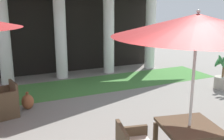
{
  "coord_description": "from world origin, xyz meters",
  "views": [
    {
      "loc": [
        -2.2,
        -1.52,
        2.68
      ],
      "look_at": [
        0.16,
        3.71,
        1.23
      ],
      "focal_mm": 42.02,
      "sensor_mm": 36.0,
      "label": 1
    }
  ],
  "objects_px": {
    "patio_table_mid_left": "(189,131)",
    "patio_chair_mid_right_east": "(6,99)",
    "terracotta_urn": "(28,102)",
    "patio_umbrella_mid_left": "(197,27)",
    "potted_palm_right_edge": "(222,78)"
  },
  "relations": [
    {
      "from": "patio_table_mid_left",
      "to": "patio_umbrella_mid_left",
      "type": "relative_size",
      "value": 0.41
    },
    {
      "from": "patio_umbrella_mid_left",
      "to": "patio_chair_mid_right_east",
      "type": "relative_size",
      "value": 3.13
    },
    {
      "from": "patio_chair_mid_right_east",
      "to": "potted_palm_right_edge",
      "type": "relative_size",
      "value": 0.73
    },
    {
      "from": "patio_table_mid_left",
      "to": "patio_umbrella_mid_left",
      "type": "distance_m",
      "value": 1.72
    },
    {
      "from": "patio_umbrella_mid_left",
      "to": "terracotta_urn",
      "type": "distance_m",
      "value": 4.8
    },
    {
      "from": "patio_table_mid_left",
      "to": "patio_chair_mid_right_east",
      "type": "height_order",
      "value": "patio_chair_mid_right_east"
    },
    {
      "from": "patio_umbrella_mid_left",
      "to": "terracotta_urn",
      "type": "relative_size",
      "value": 5.5
    },
    {
      "from": "patio_table_mid_left",
      "to": "terracotta_urn",
      "type": "relative_size",
      "value": 2.24
    },
    {
      "from": "patio_chair_mid_right_east",
      "to": "terracotta_urn",
      "type": "height_order",
      "value": "patio_chair_mid_right_east"
    },
    {
      "from": "potted_palm_right_edge",
      "to": "patio_umbrella_mid_left",
      "type": "bearing_deg",
      "value": -142.97
    },
    {
      "from": "patio_umbrella_mid_left",
      "to": "potted_palm_right_edge",
      "type": "distance_m",
      "value": 5.21
    },
    {
      "from": "potted_palm_right_edge",
      "to": "terracotta_urn",
      "type": "distance_m",
      "value": 6.06
    },
    {
      "from": "patio_chair_mid_right_east",
      "to": "terracotta_urn",
      "type": "xyz_separation_m",
      "value": [
        0.51,
        0.23,
        -0.22
      ]
    },
    {
      "from": "patio_chair_mid_right_east",
      "to": "potted_palm_right_edge",
      "type": "xyz_separation_m",
      "value": [
        6.52,
        -0.58,
        -0.07
      ]
    },
    {
      "from": "patio_umbrella_mid_left",
      "to": "patio_chair_mid_right_east",
      "type": "height_order",
      "value": "patio_umbrella_mid_left"
    }
  ]
}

